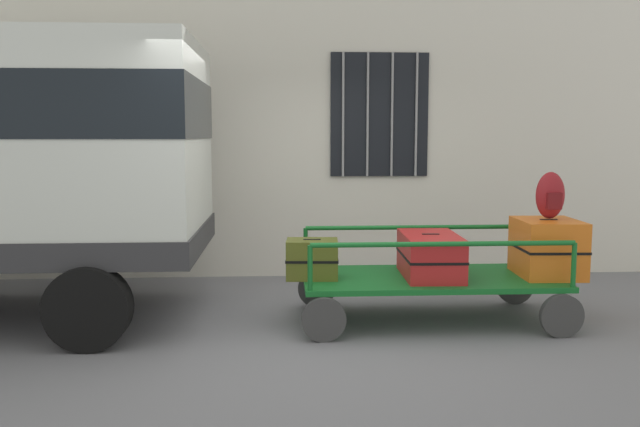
{
  "coord_description": "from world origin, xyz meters",
  "views": [
    {
      "loc": [
        -0.2,
        -5.75,
        1.75
      ],
      "look_at": [
        0.15,
        0.33,
        1.03
      ],
      "focal_mm": 37.37,
      "sensor_mm": 36.0,
      "label": 1
    }
  ],
  "objects_px": {
    "suitcase_left_bottom": "(312,259)",
    "backpack": "(550,196)",
    "luggage_cart": "(429,283)",
    "suitcase_center_bottom": "(547,248)",
    "suitcase_midleft_bottom": "(430,255)"
  },
  "relations": [
    {
      "from": "suitcase_left_bottom",
      "to": "backpack",
      "type": "height_order",
      "value": "backpack"
    },
    {
      "from": "luggage_cart",
      "to": "suitcase_midleft_bottom",
      "type": "height_order",
      "value": "suitcase_midleft_bottom"
    },
    {
      "from": "suitcase_left_bottom",
      "to": "suitcase_center_bottom",
      "type": "xyz_separation_m",
      "value": [
        2.22,
        -0.01,
        0.08
      ]
    },
    {
      "from": "luggage_cart",
      "to": "backpack",
      "type": "bearing_deg",
      "value": -0.18
    },
    {
      "from": "suitcase_left_bottom",
      "to": "luggage_cart",
      "type": "bearing_deg",
      "value": 1.55
    },
    {
      "from": "suitcase_midleft_bottom",
      "to": "luggage_cart",
      "type": "bearing_deg",
      "value": 90.0
    },
    {
      "from": "suitcase_left_bottom",
      "to": "backpack",
      "type": "xyz_separation_m",
      "value": [
        2.24,
        0.03,
        0.57
      ]
    },
    {
      "from": "suitcase_left_bottom",
      "to": "backpack",
      "type": "distance_m",
      "value": 2.31
    },
    {
      "from": "luggage_cart",
      "to": "suitcase_left_bottom",
      "type": "bearing_deg",
      "value": -178.45
    },
    {
      "from": "luggage_cart",
      "to": "suitcase_left_bottom",
      "type": "height_order",
      "value": "suitcase_left_bottom"
    },
    {
      "from": "suitcase_center_bottom",
      "to": "suitcase_midleft_bottom",
      "type": "bearing_deg",
      "value": 178.68
    },
    {
      "from": "suitcase_left_bottom",
      "to": "backpack",
      "type": "bearing_deg",
      "value": 0.67
    },
    {
      "from": "luggage_cart",
      "to": "backpack",
      "type": "relative_size",
      "value": 5.58
    },
    {
      "from": "luggage_cart",
      "to": "suitcase_left_bottom",
      "type": "xyz_separation_m",
      "value": [
        -1.11,
        -0.03,
        0.25
      ]
    },
    {
      "from": "backpack",
      "to": "luggage_cart",
      "type": "bearing_deg",
      "value": 179.82
    }
  ]
}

